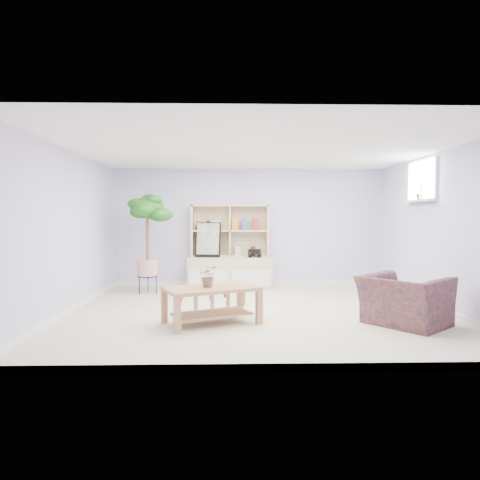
{
  "coord_description": "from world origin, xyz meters",
  "views": [
    {
      "loc": [
        -0.39,
        -6.27,
        1.42
      ],
      "look_at": [
        -0.23,
        0.23,
        1.07
      ],
      "focal_mm": 32.0,
      "sensor_mm": 36.0,
      "label": 1
    }
  ],
  "objects_px": {
    "floor_tree": "(147,244)",
    "armchair": "(404,297)",
    "storage_unit": "(230,246)",
    "coffee_table": "(211,305)"
  },
  "relations": [
    {
      "from": "floor_tree",
      "to": "armchair",
      "type": "distance_m",
      "value": 4.55
    },
    {
      "from": "floor_tree",
      "to": "storage_unit",
      "type": "bearing_deg",
      "value": 21.5
    },
    {
      "from": "storage_unit",
      "to": "armchair",
      "type": "bearing_deg",
      "value": -53.02
    },
    {
      "from": "floor_tree",
      "to": "armchair",
      "type": "relative_size",
      "value": 1.85
    },
    {
      "from": "storage_unit",
      "to": "armchair",
      "type": "relative_size",
      "value": 1.66
    },
    {
      "from": "coffee_table",
      "to": "armchair",
      "type": "xyz_separation_m",
      "value": [
        2.53,
        -0.14,
        0.12
      ]
    },
    {
      "from": "storage_unit",
      "to": "coffee_table",
      "type": "distance_m",
      "value": 2.95
    },
    {
      "from": "coffee_table",
      "to": "floor_tree",
      "type": "bearing_deg",
      "value": 94.78
    },
    {
      "from": "storage_unit",
      "to": "coffee_table",
      "type": "xyz_separation_m",
      "value": [
        -0.25,
        -2.88,
        -0.58
      ]
    },
    {
      "from": "coffee_table",
      "to": "floor_tree",
      "type": "relative_size",
      "value": 0.65
    }
  ]
}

